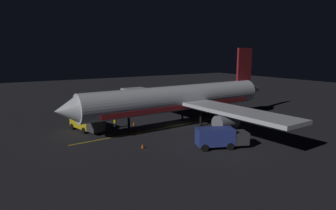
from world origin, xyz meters
TOP-DOWN VIEW (x-y plane):
  - ground_plane at (0.00, 0.00)m, footprint 180.00×180.00m
  - apron_guide_stripe at (-0.20, 4.00)m, footprint 2.03×27.05m
  - airliner at (0.03, -0.64)m, footprint 39.09×39.23m
  - baggage_truck at (4.52, 13.53)m, footprint 6.88×3.66m
  - catering_truck at (-11.88, 2.05)m, footprint 4.32×6.61m
  - ground_crew_worker at (3.54, 9.38)m, footprint 0.40×0.40m
  - traffic_cone_near_left at (-7.00, 10.07)m, footprint 0.50×0.50m
  - traffic_cone_near_right at (-1.23, 7.93)m, footprint 0.50×0.50m
  - traffic_cone_under_wing at (3.79, 6.10)m, footprint 0.50×0.50m

SIDE VIEW (x-z plane):
  - ground_plane at x=0.00m, z-range -0.20..0.00m
  - apron_guide_stripe at x=-0.20m, z-range 0.00..0.01m
  - traffic_cone_near_left at x=-7.00m, z-range -0.03..0.52m
  - traffic_cone_near_right at x=-1.23m, z-range -0.03..0.52m
  - traffic_cone_under_wing at x=3.79m, z-range -0.03..0.52m
  - ground_crew_worker at x=3.54m, z-range 0.02..1.76m
  - catering_truck at x=-11.88m, z-range 0.04..2.52m
  - baggage_truck at x=4.52m, z-range 0.04..2.61m
  - airliner at x=0.03m, z-range -1.93..10.41m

